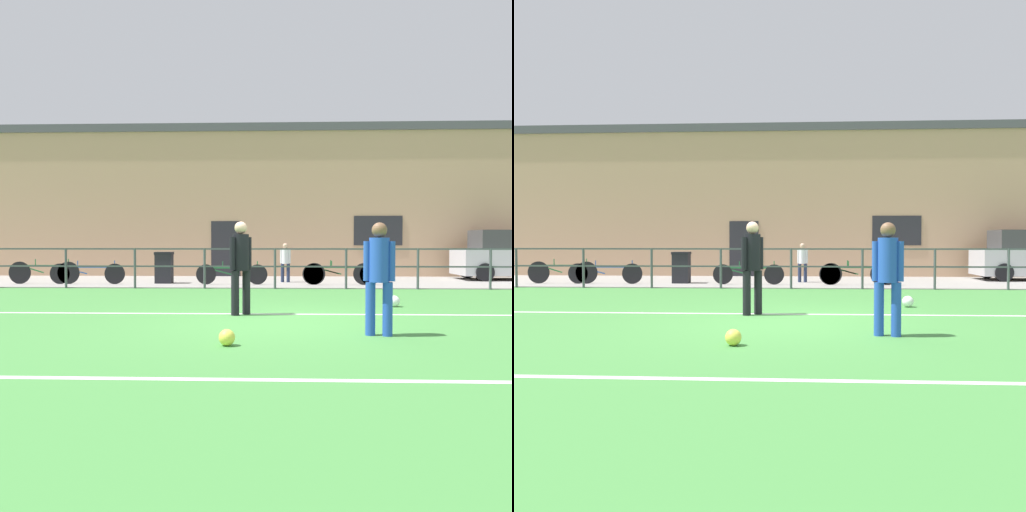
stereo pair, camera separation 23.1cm
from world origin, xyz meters
The scene contains 17 objects.
ground centered at (0.00, 0.00, -0.02)m, with size 60.00×44.00×0.04m, color #42843D.
field_line_touchline centered at (0.00, 0.84, 0.00)m, with size 36.00×0.11×0.00m, color white.
field_line_hash centered at (0.00, -3.81, 0.00)m, with size 36.00×0.11×0.00m, color white.
pavement_strip centered at (0.00, 8.50, 0.01)m, with size 48.00×5.00×0.02m, color gray.
perimeter_fence centered at (0.00, 6.00, 0.75)m, with size 36.07×0.07×1.15m.
clubhouse_facade centered at (0.00, 12.20, 2.90)m, with size 28.00×2.56×5.78m.
player_goalkeeper centered at (-0.62, 0.73, 0.97)m, with size 0.39×0.34×1.71m.
player_striker centered at (1.50, -1.33, 0.92)m, with size 0.44×0.28×1.62m.
soccer_ball_match centered at (-0.61, -2.14, 0.11)m, with size 0.22×0.22×0.22m, color #E5E04C.
soccer_ball_spare centered at (2.46, 2.01, 0.12)m, with size 0.23×0.23×0.23m, color white.
spectator_child centered at (0.33, 8.17, 0.74)m, with size 0.34×0.22×1.26m.
bicycle_parked_0 centered at (-5.82, 7.20, 0.35)m, with size 2.35×0.04×0.73m.
bicycle_parked_1 centered at (1.95, 7.20, 0.37)m, with size 2.17×0.04×0.76m.
bicycle_parked_2 centered at (-7.18, 7.20, 0.38)m, with size 2.23×0.04×0.78m.
bicycle_parked_3 centered at (2.02, 7.20, 0.36)m, with size 2.38×0.04×0.74m.
bicycle_parked_4 centered at (-1.33, 7.20, 0.34)m, with size 2.20×0.04×0.72m.
trash_bin_0 centered at (-3.50, 7.61, 0.52)m, with size 0.55×0.47×0.99m.
Camera 2 is at (0.26, -8.92, 1.36)m, focal length 37.13 mm.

